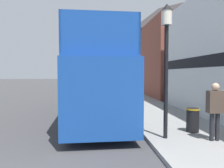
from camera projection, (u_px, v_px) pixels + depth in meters
ground_plane at (64, 94)px, 23.52m from camera, size 144.00×144.00×0.00m
sidewalk at (128, 96)px, 21.11m from camera, size 3.41×108.00×0.14m
brick_terrace_rear at (158, 50)px, 27.15m from camera, size 6.00×20.87×10.31m
tour_bus at (95, 82)px, 11.37m from camera, size 2.76×10.26×4.10m
parked_car_ahead_of_bus at (100, 92)px, 18.46m from camera, size 1.93×3.99×1.42m
pedestrian_second at (215, 106)px, 6.76m from camera, size 0.47×0.26×1.80m
lamp_post_nearest at (166, 45)px, 6.94m from camera, size 0.35×0.35×4.30m
lamp_post_second at (125, 53)px, 14.96m from camera, size 0.35×0.35×5.17m
litter_bin at (193, 119)px, 7.81m from camera, size 0.48×0.48×0.86m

